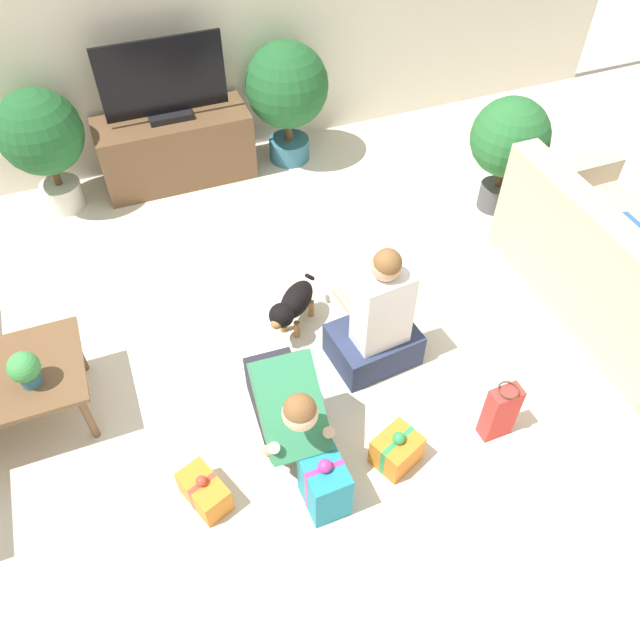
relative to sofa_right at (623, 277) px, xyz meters
The scene contains 17 objects.
ground_plane 2.42m from the sofa_right, behind, with size 16.00×16.00×0.00m, color beige.
wall_back 3.87m from the sofa_right, 129.65° to the left, with size 8.40×0.06×2.60m.
sofa_right is the anchor object (origin of this frame).
coffee_table 3.87m from the sofa_right, behind, with size 0.89×0.64×0.41m.
tv_console 3.54m from the sofa_right, 133.37° to the left, with size 1.23×0.47×0.56m.
tv 3.58m from the sofa_right, 133.37° to the left, with size 0.96×0.20×0.63m.
potted_plant_back_left 4.24m from the sofa_right, 143.38° to the left, with size 0.63×0.63×0.99m.
potted_plant_corner_right 1.32m from the sofa_right, 96.54° to the left, with size 0.59×0.59×0.93m.
potted_plant_back_right 2.94m from the sofa_right, 120.17° to the left, with size 0.68×0.68×1.02m.
person_kneeling 2.42m from the sofa_right, behind, with size 0.36×0.82×0.79m.
person_sitting 1.72m from the sofa_right, behind, with size 0.56×0.51×0.95m.
dog 2.19m from the sofa_right, 164.17° to the left, with size 0.42×0.40×0.35m.
gift_box_a 1.98m from the sofa_right, 163.95° to the right, with size 0.30×0.28×0.27m.
gift_box_b 2.99m from the sofa_right, behind, with size 0.26×0.33×0.24m.
gift_box_c 2.45m from the sofa_right, 164.99° to the right, with size 0.22×0.27×0.41m.
gift_bag_a 1.41m from the sofa_right, 155.51° to the right, with size 0.18×0.12×0.42m.
tabletop_plant 3.70m from the sofa_right, behind, with size 0.17×0.17×0.22m.
Camera 1 is at (-0.54, -2.30, 3.16)m, focal length 35.00 mm.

